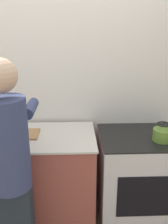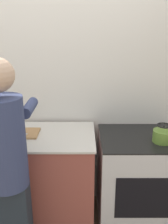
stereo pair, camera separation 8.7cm
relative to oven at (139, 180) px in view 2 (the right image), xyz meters
The scene contains 7 objects.
wall_back 1.24m from the oven, 154.86° to the left, with size 8.00×0.05×2.60m.
counter 1.23m from the oven, behind, with size 1.60×0.65×0.93m.
oven is the anchor object (origin of this frame).
person 1.27m from the oven, 154.42° to the right, with size 0.33×0.57×1.68m.
cutting_board 1.21m from the oven, behind, with size 0.34×0.23×0.02m.
knife 1.25m from the oven, behind, with size 0.24×0.12×0.01m.
kettle 0.55m from the oven, 32.47° to the right, with size 0.17×0.17×0.16m.
Camera 2 is at (0.29, -1.74, 1.85)m, focal length 40.00 mm.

